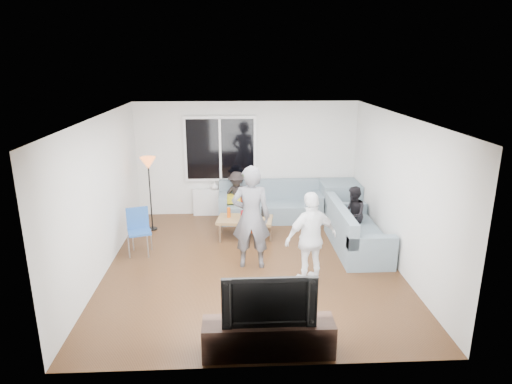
{
  "coord_description": "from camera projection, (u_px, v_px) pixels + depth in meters",
  "views": [
    {
      "loc": [
        -0.29,
        -7.15,
        3.46
      ],
      "look_at": [
        0.1,
        0.6,
        1.15
      ],
      "focal_mm": 31.09,
      "sensor_mm": 36.0,
      "label": 1
    }
  ],
  "objects": [
    {
      "name": "ceiling",
      "position": [
        252.0,
        115.0,
        7.1
      ],
      "size": [
        5.0,
        5.5,
        0.04
      ],
      "primitive_type": "cube",
      "color": "white",
      "rests_on": "ground"
    },
    {
      "name": "window_mullion",
      "position": [
        220.0,
        149.0,
        9.91
      ],
      "size": [
        0.05,
        0.03,
        1.35
      ],
      "primitive_type": "cube",
      "color": "white",
      "rests_on": "window_frame"
    },
    {
      "name": "spectator_back",
      "position": [
        237.0,
        196.0,
        9.88
      ],
      "size": [
        0.81,
        0.61,
        1.11
      ],
      "primitive_type": "imported",
      "rotation": [
        0.0,
        0.0,
        -0.3
      ],
      "color": "black",
      "rests_on": "floor"
    },
    {
      "name": "spectator_right",
      "position": [
        353.0,
        215.0,
        8.67
      ],
      "size": [
        0.48,
        0.58,
        1.12
      ],
      "primitive_type": "imported",
      "rotation": [
        0.0,
        0.0,
        -1.67
      ],
      "color": "black",
      "rests_on": "floor"
    },
    {
      "name": "wall_front",
      "position": [
        262.0,
        267.0,
        4.83
      ],
      "size": [
        5.0,
        0.04,
        2.6
      ],
      "primitive_type": "cube",
      "color": "silver",
      "rests_on": "ground"
    },
    {
      "name": "wall_left",
      "position": [
        101.0,
        196.0,
        7.36
      ],
      "size": [
        0.04,
        5.5,
        2.6
      ],
      "primitive_type": "cube",
      "color": "silver",
      "rests_on": "ground"
    },
    {
      "name": "bottle_e",
      "position": [
        263.0,
        211.0,
        9.03
      ],
      "size": [
        0.07,
        0.07,
        0.21
      ],
      "primitive_type": "cylinder",
      "color": "black",
      "rests_on": "coffee_table"
    },
    {
      "name": "wall_back",
      "position": [
        247.0,
        159.0,
        10.13
      ],
      "size": [
        5.0,
        0.04,
        2.6
      ],
      "primitive_type": "cube",
      "color": "silver",
      "rests_on": "ground"
    },
    {
      "name": "potted_plant",
      "position": [
        242.0,
        181.0,
        10.12
      ],
      "size": [
        0.23,
        0.19,
        0.4
      ],
      "primitive_type": "imported",
      "rotation": [
        0.0,
        0.0,
        0.07
      ],
      "color": "#38712D",
      "rests_on": "radiator"
    },
    {
      "name": "window_frame",
      "position": [
        220.0,
        149.0,
        9.95
      ],
      "size": [
        1.62,
        0.06,
        1.47
      ],
      "primitive_type": "cube",
      "color": "white",
      "rests_on": "wall_back"
    },
    {
      "name": "sofa_back_section",
      "position": [
        271.0,
        201.0,
        9.93
      ],
      "size": [
        2.3,
        0.85,
        0.85
      ],
      "primitive_type": null,
      "color": "slate",
      "rests_on": "floor"
    },
    {
      "name": "floor",
      "position": [
        252.0,
        265.0,
        7.86
      ],
      "size": [
        5.0,
        5.5,
        0.04
      ],
      "primitive_type": "cube",
      "color": "#56351C",
      "rests_on": "ground"
    },
    {
      "name": "cushion_red",
      "position": [
        247.0,
        197.0,
        9.93
      ],
      "size": [
        0.39,
        0.33,
        0.13
      ],
      "primitive_type": "cube",
      "rotation": [
        0.0,
        0.0,
        -0.1
      ],
      "color": "maroon",
      "rests_on": "sofa_back_section"
    },
    {
      "name": "pitcher",
      "position": [
        245.0,
        215.0,
        8.88
      ],
      "size": [
        0.17,
        0.17,
        0.17
      ],
      "primitive_type": "cylinder",
      "color": "maroon",
      "rests_on": "coffee_table"
    },
    {
      "name": "floor_lamp",
      "position": [
        150.0,
        194.0,
        9.23
      ],
      "size": [
        0.32,
        0.32,
        1.56
      ],
      "primitive_type": null,
      "color": "orange",
      "rests_on": "floor"
    },
    {
      "name": "wall_right",
      "position": [
        398.0,
        192.0,
        7.6
      ],
      "size": [
        0.04,
        5.5,
        2.6
      ],
      "primitive_type": "cube",
      "color": "silver",
      "rests_on": "ground"
    },
    {
      "name": "player_left",
      "position": [
        251.0,
        217.0,
        7.52
      ],
      "size": [
        0.69,
        0.48,
        1.81
      ],
      "primitive_type": "imported",
      "rotation": [
        0.0,
        0.0,
        3.07
      ],
      "color": "#55555A",
      "rests_on": "floor"
    },
    {
      "name": "television",
      "position": [
        269.0,
        298.0,
        5.24
      ],
      "size": [
        1.12,
        0.15,
        0.64
      ],
      "primitive_type": "imported",
      "color": "black",
      "rests_on": "tv_console"
    },
    {
      "name": "sofa_right_section",
      "position": [
        357.0,
        228.0,
        8.37
      ],
      "size": [
        2.0,
        0.85,
        0.85
      ],
      "primitive_type": null,
      "rotation": [
        0.0,
        0.0,
        1.57
      ],
      "color": "slate",
      "rests_on": "floor"
    },
    {
      "name": "cushion_yellow",
      "position": [
        232.0,
        199.0,
        9.84
      ],
      "size": [
        0.4,
        0.35,
        0.14
      ],
      "primitive_type": "cube",
      "rotation": [
        0.0,
        0.0,
        -0.07
      ],
      "color": "gold",
      "rests_on": "sofa_back_section"
    },
    {
      "name": "tv_console",
      "position": [
        268.0,
        337.0,
        5.4
      ],
      "size": [
        1.6,
        0.4,
        0.44
      ],
      "primitive_type": "cube",
      "color": "#34221A",
      "rests_on": "floor"
    },
    {
      "name": "window_glass",
      "position": [
        220.0,
        149.0,
        9.91
      ],
      "size": [
        1.5,
        0.02,
        1.35
      ],
      "primitive_type": "cube",
      "color": "black",
      "rests_on": "window_frame"
    },
    {
      "name": "side_chair",
      "position": [
        139.0,
        232.0,
        8.13
      ],
      "size": [
        0.5,
        0.5,
        0.86
      ],
      "primitive_type": null,
      "rotation": [
        0.0,
        0.0,
        0.31
      ],
      "color": "#234E98",
      "rests_on": "floor"
    },
    {
      "name": "radiator",
      "position": [
        221.0,
        202.0,
        10.27
      ],
      "size": [
        1.3,
        0.12,
        0.62
      ],
      "primitive_type": "cube",
      "color": "silver",
      "rests_on": "floor"
    },
    {
      "name": "bottle_a",
      "position": [
        229.0,
        213.0,
        8.97
      ],
      "size": [
        0.07,
        0.07,
        0.21
      ],
      "primitive_type": "cylinder",
      "color": "#D5510C",
      "rests_on": "coffee_table"
    },
    {
      "name": "bottle_c",
      "position": [
        247.0,
        212.0,
        9.05
      ],
      "size": [
        0.07,
        0.07,
        0.18
      ],
      "primitive_type": "cylinder",
      "color": "black",
      "rests_on": "coffee_table"
    },
    {
      "name": "coffee_table",
      "position": [
        245.0,
        228.0,
        8.99
      ],
      "size": [
        1.18,
        0.76,
        0.4
      ],
      "primitive_type": "cube",
      "rotation": [
        0.0,
        0.0,
        -0.15
      ],
      "color": "#996F4A",
      "rests_on": "floor"
    },
    {
      "name": "player_right",
      "position": [
        311.0,
        238.0,
        6.99
      ],
      "size": [
        0.97,
        0.64,
        1.53
      ],
      "primitive_type": "imported",
      "rotation": [
        0.0,
        0.0,
        3.47
      ],
      "color": "white",
      "rests_on": "floor"
    },
    {
      "name": "sofa_corner",
      "position": [
        339.0,
        200.0,
        10.0
      ],
      "size": [
        0.85,
        0.85,
        0.85
      ],
      "primitive_type": "cube",
      "color": "slate",
      "rests_on": "floor"
    },
    {
      "name": "vase",
      "position": [
        215.0,
        186.0,
        10.12
      ],
      "size": [
        0.2,
        0.2,
        0.18
      ],
      "primitive_type": "imported",
      "rotation": [
        0.0,
        0.0,
        0.13
      ],
      "color": "silver",
      "rests_on": "radiator"
    }
  ]
}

